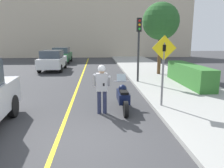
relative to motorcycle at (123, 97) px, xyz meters
The scene contains 12 objects.
ground_plane 3.07m from the motorcycle, 118.72° to the right, with size 80.00×80.00×0.00m, color #38383A.
sidewalk_curb 3.63m from the motorcycle, 21.92° to the left, with size 4.40×44.00×0.14m.
road_center_line 3.96m from the motorcycle, 121.55° to the left, with size 0.12×36.00×0.01m.
building_backdrop 23.68m from the motorcycle, 93.56° to the left, with size 28.00×1.20×8.31m.
motorcycle is the anchor object (origin of this frame).
person_biker 1.08m from the motorcycle, 153.09° to the right, with size 0.59×0.48×1.76m.
crossing_sign 1.93m from the motorcycle, ahead, with size 0.91×0.08×2.63m.
traffic_light 5.37m from the motorcycle, 72.73° to the left, with size 0.26×0.30×3.64m.
hedge_row 5.58m from the motorcycle, 41.93° to the left, with size 0.90×4.66×1.10m.
street_tree 8.82m from the motorcycle, 64.76° to the left, with size 2.55×2.55×4.95m.
parked_car_white 11.59m from the motorcycle, 113.63° to the left, with size 1.88×4.20×1.68m.
parked_car_green 17.07m from the motorcycle, 106.19° to the left, with size 1.88×4.20×1.68m.
Camera 1 is at (0.47, -5.28, 2.67)m, focal length 35.00 mm.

